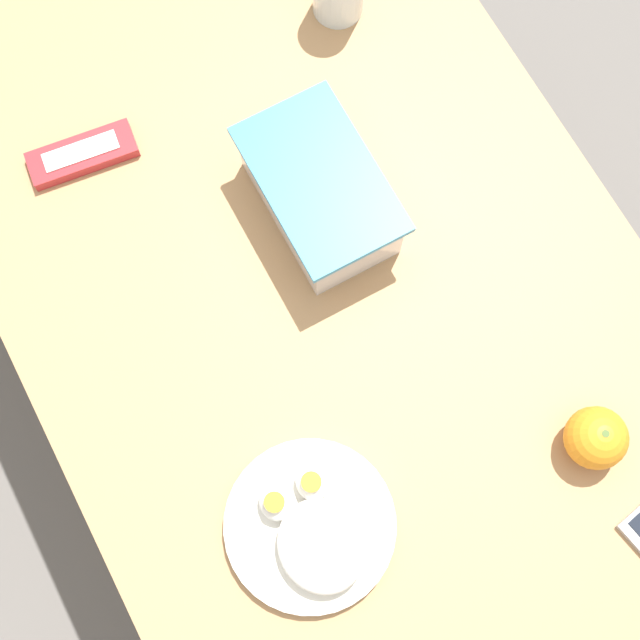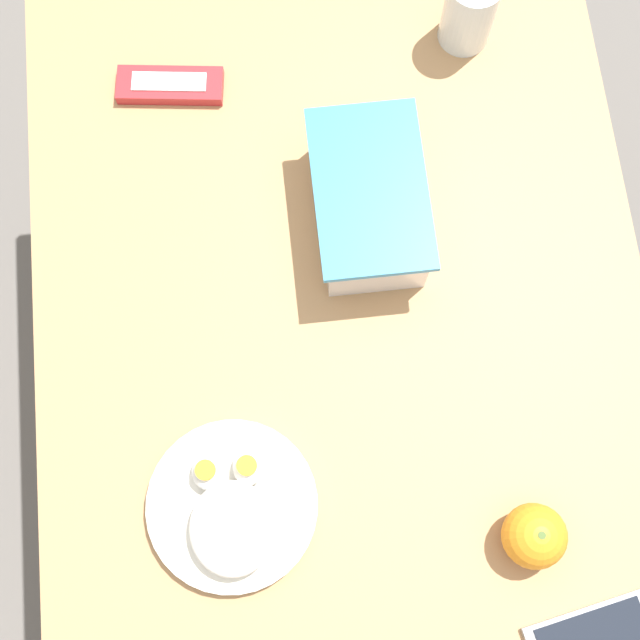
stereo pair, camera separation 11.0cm
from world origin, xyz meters
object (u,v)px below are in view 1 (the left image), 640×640
orange_fruit (596,438)px  rice_plate (312,529)px  candy_bar (82,154)px  food_container (320,195)px

orange_fruit → rice_plate: (-0.07, -0.35, -0.02)m
orange_fruit → rice_plate: orange_fruit is taller
orange_fruit → rice_plate: size_ratio=0.37×
rice_plate → candy_bar: bearing=-176.2°
candy_bar → food_container: bearing=48.7°
food_container → candy_bar: food_container is taller
rice_plate → candy_bar: (-0.58, -0.04, -0.01)m
food_container → rice_plate: size_ratio=1.10×
food_container → orange_fruit: bearing=18.2°
candy_bar → rice_plate: bearing=3.8°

